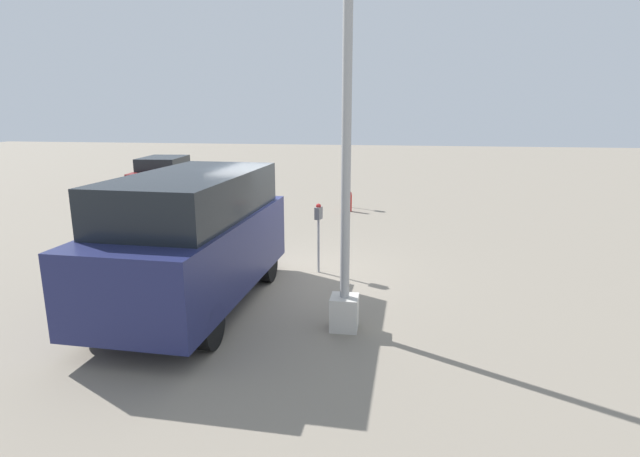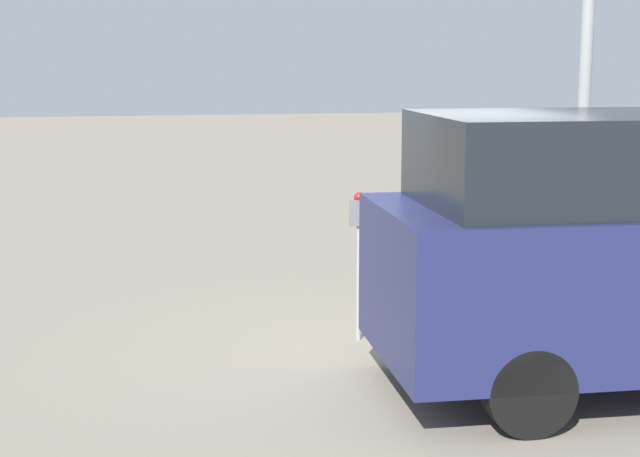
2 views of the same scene
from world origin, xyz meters
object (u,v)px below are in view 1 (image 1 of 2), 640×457
at_px(fire_hydrant, 349,201).
at_px(parking_meter_near, 319,222).
at_px(parked_van, 194,237).
at_px(car_distant, 165,172).
at_px(lamp_post, 345,217).
at_px(parking_meter_far, 348,179).

bearing_deg(fire_hydrant, parking_meter_near, -0.38).
relative_size(parked_van, car_distant, 1.11).
xyz_separation_m(parking_meter_near, lamp_post, (2.78, 0.85, 0.73)).
height_order(lamp_post, car_distant, lamp_post).
relative_size(parking_meter_near, parking_meter_far, 1.11).
distance_m(parking_meter_near, fire_hydrant, 6.78).
height_order(parking_meter_near, parked_van, parked_van).
bearing_deg(lamp_post, fire_hydrant, -175.18).
bearing_deg(lamp_post, parked_van, -102.50).
distance_m(lamp_post, parked_van, 2.86).
distance_m(parking_meter_near, lamp_post, 3.00).
xyz_separation_m(lamp_post, car_distant, (-13.40, -9.39, -1.09)).
relative_size(parked_van, fire_hydrant, 7.07).
height_order(parking_meter_near, fire_hydrant, parking_meter_near).
distance_m(car_distant, fire_hydrant, 9.44).
distance_m(parked_van, fire_hydrant, 9.16).
bearing_deg(parked_van, fire_hydrant, 169.83).
xyz_separation_m(parking_meter_near, parking_meter_far, (-7.49, -0.08, -0.11)).
bearing_deg(car_distant, lamp_post, -150.33).
bearing_deg(parking_meter_near, lamp_post, 30.85).
height_order(lamp_post, fire_hydrant, lamp_post).
distance_m(parking_meter_near, parked_van, 2.88).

